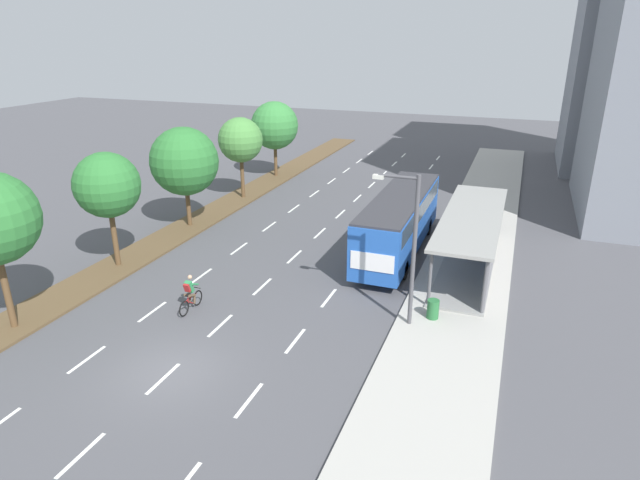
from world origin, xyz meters
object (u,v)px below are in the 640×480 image
(cyclist, at_px, (190,295))
(median_tree_fourth, at_px, (240,140))
(median_tree_fifth, at_px, (275,126))
(median_tree_second, at_px, (107,185))
(bus_shelter, at_px, (476,236))
(trash_bin, at_px, (433,309))
(median_tree_third, at_px, (184,161))
(streetlight, at_px, (410,241))
(bus, at_px, (399,218))

(cyclist, relative_size, median_tree_fourth, 0.31)
(cyclist, height_order, median_tree_fifth, median_tree_fifth)
(median_tree_second, bearing_deg, bus_shelter, 19.52)
(median_tree_fifth, height_order, trash_bin, median_tree_fifth)
(cyclist, relative_size, median_tree_fifth, 0.29)
(cyclist, relative_size, median_tree_third, 0.29)
(bus_shelter, xyz_separation_m, streetlight, (-2.11, -7.10, 2.02))
(bus_shelter, relative_size, trash_bin, 13.38)
(bus, relative_size, median_tree_fifth, 1.79)
(median_tree_second, xyz_separation_m, median_tree_fifth, (-0.21, 20.51, -0.10))
(median_tree_second, relative_size, median_tree_fourth, 1.02)
(median_tree_second, height_order, streetlight, streetlight)
(bus, distance_m, cyclist, 12.44)
(bus, bearing_deg, streetlight, -74.88)
(median_tree_second, relative_size, trash_bin, 7.15)
(bus, relative_size, cyclist, 6.20)
(median_tree_second, bearing_deg, median_tree_fifth, 90.58)
(bus_shelter, bearing_deg, median_tree_fifth, 141.87)
(bus, height_order, trash_bin, bus)
(median_tree_second, distance_m, median_tree_third, 6.84)
(streetlight, bearing_deg, median_tree_fourth, 137.02)
(median_tree_fourth, distance_m, streetlight, 21.19)
(median_tree_fifth, distance_m, streetlight, 26.60)
(median_tree_third, xyz_separation_m, median_tree_fifth, (-0.21, 13.67, 0.13))
(median_tree_fifth, bearing_deg, trash_bin, -50.32)
(cyclist, distance_m, median_tree_third, 12.11)
(bus, relative_size, median_tree_third, 1.80)
(median_tree_second, distance_m, streetlight, 15.77)
(bus_shelter, xyz_separation_m, bus, (-4.28, 0.93, 0.20))
(median_tree_fifth, bearing_deg, bus, -43.87)
(bus, bearing_deg, bus_shelter, -12.25)
(median_tree_second, xyz_separation_m, trash_bin, (16.77, 0.04, -3.93))
(bus_shelter, relative_size, streetlight, 1.75)
(cyclist, xyz_separation_m, median_tree_third, (-6.40, 9.67, 3.48))
(cyclist, xyz_separation_m, median_tree_fifth, (-6.61, 23.34, 3.62))
(streetlight, xyz_separation_m, trash_bin, (1.03, 0.81, -3.31))
(bus, xyz_separation_m, cyclist, (-7.17, -10.09, -1.28))
(median_tree_third, distance_m, streetlight, 17.48)
(bus, relative_size, median_tree_fourth, 1.90)
(median_tree_third, xyz_separation_m, median_tree_fourth, (0.24, 6.84, 0.14))
(bus_shelter, height_order, median_tree_fifth, median_tree_fifth)
(median_tree_fourth, xyz_separation_m, streetlight, (15.50, -14.44, -0.52))
(cyclist, distance_m, streetlight, 10.05)
(median_tree_fourth, xyz_separation_m, median_tree_fifth, (-0.45, 6.84, -0.00))
(bus_shelter, relative_size, median_tree_third, 1.81)
(cyclist, distance_m, median_tree_fourth, 17.98)
(median_tree_third, height_order, median_tree_fourth, median_tree_third)
(median_tree_fifth, bearing_deg, cyclist, -74.18)
(median_tree_third, bearing_deg, bus_shelter, -1.63)
(median_tree_fourth, relative_size, streetlight, 0.91)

